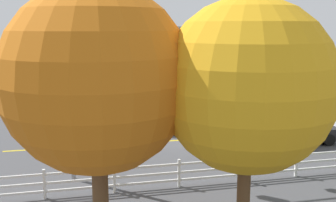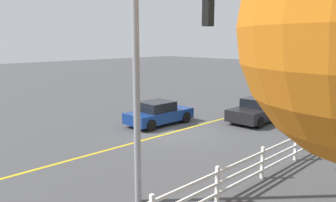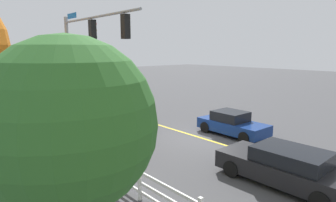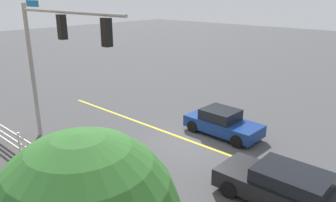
{
  "view_description": "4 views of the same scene",
  "coord_description": "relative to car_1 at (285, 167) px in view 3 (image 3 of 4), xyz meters",
  "views": [
    {
      "loc": [
        5.95,
        21.11,
        6.39
      ],
      "look_at": [
        1.51,
        1.3,
        2.55
      ],
      "focal_mm": 42.52,
      "sensor_mm": 36.0,
      "label": 1
    },
    {
      "loc": [
        12.55,
        12.08,
        4.79
      ],
      "look_at": [
        0.87,
        0.46,
        1.83
      ],
      "focal_mm": 36.66,
      "sensor_mm": 36.0,
      "label": 2
    },
    {
      "loc": [
        -9.99,
        11.37,
        4.76
      ],
      "look_at": [
        0.84,
        1.83,
        2.19
      ],
      "focal_mm": 30.48,
      "sensor_mm": 36.0,
      "label": 3
    },
    {
      "loc": [
        -9.16,
        11.84,
        7.01
      ],
      "look_at": [
        0.45,
        1.27,
        2.34
      ],
      "focal_mm": 35.07,
      "sensor_mm": 36.0,
      "label": 4
    }
  ],
  "objects": [
    {
      "name": "car_2",
      "position": [
        4.96,
        -3.65,
        -0.04
      ],
      "size": [
        4.01,
        1.89,
        1.35
      ],
      "rotation": [
        0.0,
        0.0,
        3.12
      ],
      "color": "navy",
      "rests_on": "ground_plane"
    },
    {
      "name": "ground_plane",
      "position": [
        5.57,
        -1.89,
        -0.68
      ],
      "size": [
        120.0,
        120.0,
        0.0
      ],
      "primitive_type": "plane",
      "color": "#444447"
    },
    {
      "name": "white_rail_fence",
      "position": [
        2.57,
        4.52,
        -0.08
      ],
      "size": [
        26.1,
        0.1,
        1.15
      ],
      "color": "white",
      "rests_on": "ground_plane"
    },
    {
      "name": "tree_2",
      "position": [
        0.36,
        7.57,
        2.78
      ],
      "size": [
        3.13,
        3.13,
        5.05
      ],
      "color": "brown",
      "rests_on": "ground_plane"
    },
    {
      "name": "lane_center_stripe",
      "position": [
        1.57,
        -1.89,
        -0.68
      ],
      "size": [
        28.0,
        0.16,
        0.01
      ],
      "primitive_type": "cube",
      "color": "gold",
      "rests_on": "ground_plane"
    },
    {
      "name": "signal_assembly",
      "position": [
        9.64,
        2.78,
        4.08
      ],
      "size": [
        7.3,
        0.38,
        6.75
      ],
      "color": "gray",
      "rests_on": "ground_plane"
    },
    {
      "name": "car_1",
      "position": [
        0.0,
        0.0,
        0.0
      ],
      "size": [
        4.72,
        2.03,
        1.38
      ],
      "rotation": [
        0.0,
        0.0,
        0.01
      ],
      "color": "black",
      "rests_on": "ground_plane"
    }
  ]
}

